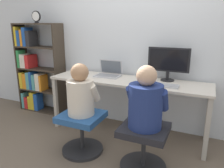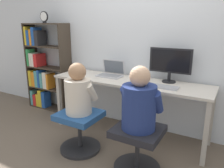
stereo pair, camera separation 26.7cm
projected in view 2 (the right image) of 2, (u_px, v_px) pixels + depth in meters
The scene contains 13 objects.
ground_plane at pixel (118, 142), 2.85m from camera, with size 14.00×14.00×0.00m, color brown.
wall_back at pixel (140, 38), 3.04m from camera, with size 10.00×0.05×2.60m.
desk at pixel (129, 86), 2.91m from camera, with size 2.13×0.57×0.77m.
desktop_monitor at pixel (170, 63), 2.73m from camera, with size 0.53×0.17×0.43m.
laptop at pixel (111, 73), 3.10m from camera, with size 0.35×0.26×0.23m.
keyboard at pixel (161, 86), 2.56m from camera, with size 0.41×0.14×0.03m.
computer_mouse_by_keyboard at pixel (139, 83), 2.69m from camera, with size 0.07×0.09×0.03m.
office_chair_left at pixel (138, 145), 2.25m from camera, with size 0.50×0.50×0.48m.
office_chair_right at pixel (80, 128), 2.63m from camera, with size 0.50×0.50×0.48m.
person_at_monitor at pixel (139, 103), 2.13m from camera, with size 0.42×0.34×0.64m.
person_at_laptop at pixel (78, 92), 2.51m from camera, with size 0.38×0.31×0.60m.
bookshelf at pixel (43, 70), 3.88m from camera, with size 0.85×0.27×1.51m.
desk_clock at pixel (44, 17), 3.50m from camera, with size 0.16×0.03×0.18m.
Camera 2 is at (1.20, -2.25, 1.50)m, focal length 35.00 mm.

